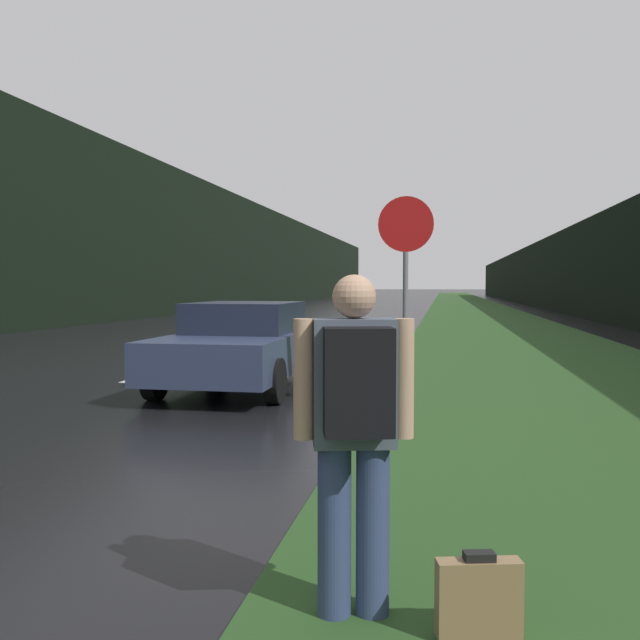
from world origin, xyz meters
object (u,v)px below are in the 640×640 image
stop_sign (406,277)px  suitcase (479,600)px  hitchhiker_with_backpack (355,424)px  car_passing_near (242,344)px

stop_sign → suitcase: bearing=-83.4°
suitcase → stop_sign: bearing=83.2°
stop_sign → hitchhiker_with_backpack: size_ratio=1.65×
hitchhiker_with_backpack → car_passing_near: 7.87m
stop_sign → suitcase: 6.10m
stop_sign → suitcase: size_ratio=6.62×
stop_sign → hitchhiker_with_backpack: (0.08, -5.76, -0.79)m
suitcase → hitchhiker_with_backpack: bearing=157.9°
hitchhiker_with_backpack → car_passing_near: bearing=97.5°
car_passing_near → suitcase: bearing=114.7°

